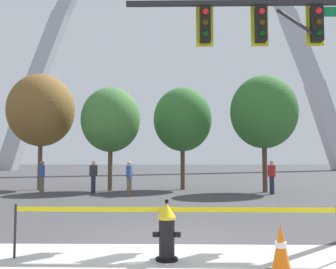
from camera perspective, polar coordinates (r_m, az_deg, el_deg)
ground_plane at (r=7.52m, az=-1.10°, el=-16.59°), size 240.00×240.00×0.00m
fire_hydrant at (r=6.17m, az=-0.20°, el=-14.96°), size 0.46×0.48×0.99m
caution_tape_barrier at (r=6.20m, az=1.02°, el=-13.45°), size 5.38×0.08×0.90m
traffic_cone_by_hydrant at (r=5.77m, az=17.26°, el=-16.68°), size 0.36×0.36×0.73m
traffic_signal_gantry at (r=9.90m, az=20.47°, el=11.65°), size 6.42×0.44×6.00m
monument_arch at (r=60.10m, az=0.80°, el=15.11°), size 54.79×2.49×48.44m
tree_far_left at (r=21.55m, az=-19.22°, el=3.60°), size 3.67×3.67×6.43m
tree_left_mid at (r=19.86m, az=-8.96°, el=2.29°), size 3.17×3.17×5.54m
tree_center_left at (r=20.42m, az=2.29°, el=2.35°), size 3.25×3.25×5.69m
tree_center_right at (r=19.37m, az=14.76°, el=3.44°), size 3.42×3.42×5.99m
pedestrian_walking_left at (r=16.78m, az=-6.09°, el=-6.77°), size 0.25×0.37×1.59m
pedestrian_standing_center at (r=18.23m, az=15.93°, el=-6.42°), size 0.39×0.34×1.59m
pedestrian_walking_right at (r=18.37m, az=-11.60°, el=-6.47°), size 0.38×0.38×1.59m
pedestrian_near_trees at (r=18.77m, az=-19.13°, el=-6.28°), size 0.24×0.36×1.59m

